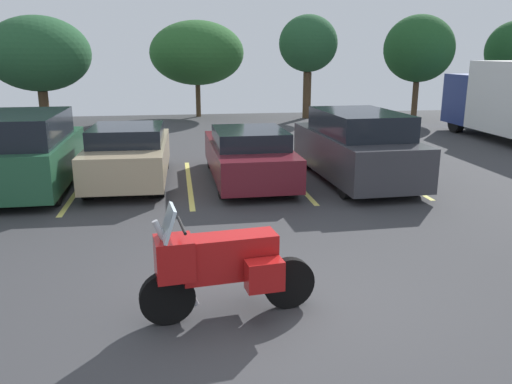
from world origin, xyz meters
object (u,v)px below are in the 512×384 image
(car_charcoal, at_px, (356,147))
(car_tan, at_px, (129,154))
(car_green, at_px, (26,152))
(motorcycle_touring, at_px, (222,264))
(car_maroon, at_px, (248,155))

(car_charcoal, bearing_deg, car_tan, 173.41)
(car_tan, distance_m, car_charcoal, 5.69)
(car_green, xyz_separation_m, car_charcoal, (7.93, -0.19, -0.05))
(motorcycle_touring, bearing_deg, car_charcoal, 58.69)
(car_charcoal, bearing_deg, motorcycle_touring, -121.31)
(motorcycle_touring, height_order, car_green, car_green)
(car_maroon, bearing_deg, car_tan, 174.69)
(motorcycle_touring, xyz_separation_m, car_green, (-3.96, 6.73, 0.24))
(car_maroon, bearing_deg, motorcycle_touring, -100.46)
(motorcycle_touring, height_order, car_tan, motorcycle_touring)
(car_tan, bearing_deg, motorcycle_touring, -76.94)
(car_green, relative_size, car_charcoal, 0.91)
(car_green, bearing_deg, car_charcoal, -1.37)
(motorcycle_touring, distance_m, car_maroon, 7.04)
(car_green, relative_size, car_maroon, 0.93)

